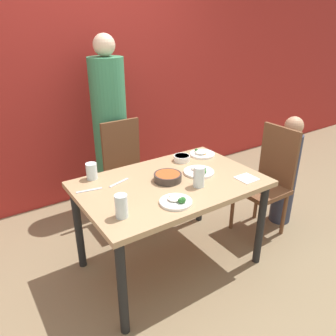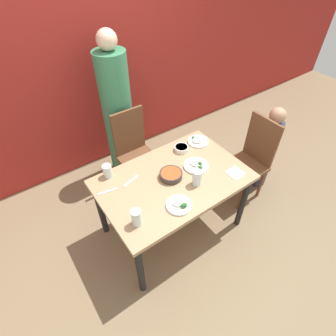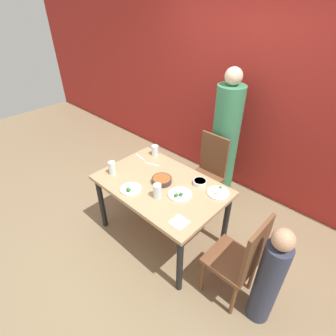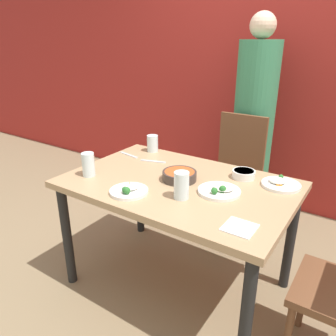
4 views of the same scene
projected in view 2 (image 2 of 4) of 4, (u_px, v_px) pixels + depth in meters
name	position (u px, v px, depth m)	size (l,w,h in m)	color
ground_plane	(172.00, 226.00, 2.86)	(10.00, 10.00, 0.00)	#847051
wall_back	(91.00, 58.00, 2.84)	(10.00, 0.06, 2.70)	#A82823
dining_table	(173.00, 185.00, 2.41)	(1.33, 0.88, 0.75)	tan
chair_adult_spot	(135.00, 151.00, 2.98)	(0.40, 0.40, 1.00)	brown
chair_child_spot	(251.00, 158.00, 2.89)	(0.40, 0.40, 1.00)	brown
person_adult	(118.00, 117.00, 2.99)	(0.33, 0.33, 1.74)	#387F56
person_child	(266.00, 151.00, 3.01)	(0.20, 0.20, 1.06)	#33384C
bowl_curry	(171.00, 175.00, 2.34)	(0.20, 0.20, 0.06)	#3D332D
plate_rice_adult	(198.00, 141.00, 2.72)	(0.22, 0.22, 0.05)	white
plate_rice_child	(179.00, 205.00, 2.11)	(0.21, 0.21, 0.06)	white
plate_noodles	(196.00, 165.00, 2.45)	(0.24, 0.24, 0.06)	white
bowl_rice_small	(181.00, 148.00, 2.62)	(0.14, 0.14, 0.05)	white
glass_water_tall	(108.00, 171.00, 2.33)	(0.08, 0.08, 0.12)	silver
glass_water_short	(136.00, 218.00, 1.95)	(0.08, 0.08, 0.15)	silver
glass_water_center	(197.00, 178.00, 2.25)	(0.08, 0.08, 0.15)	silver
napkin_folded	(235.00, 173.00, 2.39)	(0.14, 0.14, 0.01)	white
fork_steel	(131.00, 181.00, 2.32)	(0.18, 0.07, 0.01)	silver
spoon_steel	(108.00, 191.00, 2.23)	(0.18, 0.05, 0.01)	silver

